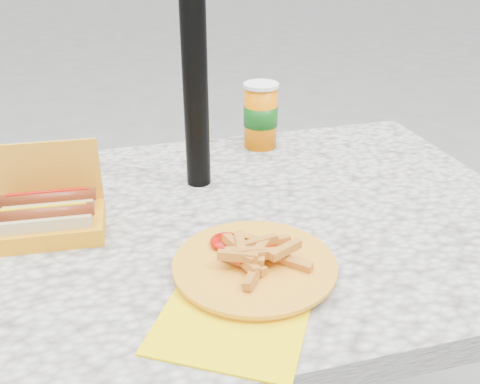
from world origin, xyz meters
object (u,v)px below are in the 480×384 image
object	(u,v)px
soda_cup	(261,115)
fries_plate	(252,267)
hotdog_box	(49,216)
umbrella_pole	(192,10)

from	to	relation	value
soda_cup	fries_plate	bearing A→B (deg)	-108.67
hotdog_box	fries_plate	size ratio (longest dim) A/B	0.52
umbrella_pole	hotdog_box	size ratio (longest dim) A/B	11.40
umbrella_pole	hotdog_box	bearing A→B (deg)	-155.78
soda_cup	hotdog_box	bearing A→B (deg)	-148.60
hotdog_box	soda_cup	distance (m)	0.56
umbrella_pole	fries_plate	world-z (taller)	umbrella_pole
hotdog_box	soda_cup	world-z (taller)	soda_cup
umbrella_pole	fries_plate	xyz separation A→B (m)	(0.01, -0.35, -0.34)
umbrella_pole	soda_cup	size ratio (longest dim) A/B	14.02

